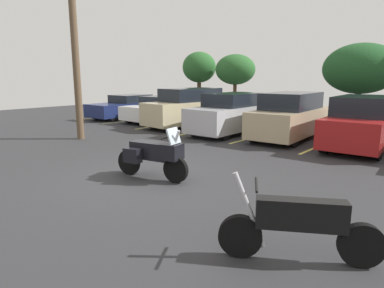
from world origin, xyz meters
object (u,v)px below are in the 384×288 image
object	(u,v)px
car_white	(158,109)
car_red	(362,123)
car_tan	(290,116)
car_navy	(127,107)
car_champagne	(188,108)
motorcycle_touring	(153,154)
utility_pole	(74,33)
motorcycle_second	(299,225)
car_silver	(231,114)

from	to	relation	value
car_white	car_red	world-z (taller)	car_red
car_red	car_tan	bearing A→B (deg)	177.62
car_navy	car_champagne	distance (m)	5.52
motorcycle_touring	car_champagne	size ratio (longest dim) A/B	0.43
car_red	car_navy	bearing A→B (deg)	178.48
car_white	car_champagne	world-z (taller)	car_champagne
motorcycle_touring	car_white	world-z (taller)	car_white
car_tan	utility_pole	world-z (taller)	utility_pole
car_white	car_champagne	bearing A→B (deg)	-8.44
motorcycle_second	utility_pole	distance (m)	11.92
motorcycle_second	car_tan	size ratio (longest dim) A/B	0.42
car_navy	car_silver	size ratio (longest dim) A/B	1.03
car_champagne	car_silver	bearing A→B (deg)	-5.32
car_white	motorcycle_touring	bearing A→B (deg)	-44.36
motorcycle_second	car_tan	xyz separation A→B (m)	(-4.25, 8.99, 0.40)
motorcycle_touring	car_tan	world-z (taller)	car_tan
car_tan	utility_pole	xyz separation A→B (m)	(-6.60, -5.73, 3.31)
motorcycle_second	car_silver	xyz separation A→B (m)	(-6.91, 8.59, 0.35)
motorcycle_second	car_tan	bearing A→B (deg)	115.31
motorcycle_second	car_silver	world-z (taller)	car_silver
car_silver	car_tan	size ratio (longest dim) A/B	0.99
car_silver	car_tan	bearing A→B (deg)	8.55
motorcycle_touring	car_champagne	bearing A→B (deg)	125.72
car_champagne	car_red	bearing A→B (deg)	0.10
car_champagne	car_silver	world-z (taller)	car_champagne
car_navy	car_tan	world-z (taller)	car_tan
motorcycle_touring	utility_pole	distance (m)	7.62
motorcycle_second	car_champagne	distance (m)	13.21
car_white	car_silver	bearing A→B (deg)	-6.83
car_white	utility_pole	size ratio (longest dim) A/B	0.52
car_navy	car_champagne	xyz separation A→B (m)	(5.50, -0.38, 0.29)
car_navy	car_champagne	world-z (taller)	car_champagne
car_white	car_navy	bearing A→B (deg)	-179.71
motorcycle_touring	car_white	xyz separation A→B (m)	(-8.04, 7.86, 0.07)
motorcycle_second	car_white	world-z (taller)	car_white
car_navy	car_champagne	bearing A→B (deg)	-3.98
car_navy	utility_pole	bearing A→B (deg)	-53.52
car_navy	car_silver	distance (m)	8.40
car_silver	car_red	distance (m)	5.46
car_navy	car_tan	size ratio (longest dim) A/B	1.02
motorcycle_touring	car_tan	size ratio (longest dim) A/B	0.44
car_red	car_champagne	bearing A→B (deg)	-179.90
car_silver	car_tan	world-z (taller)	car_tan
motorcycle_touring	car_red	distance (m)	8.05
car_white	utility_pole	xyz separation A→B (m)	(1.60, -6.00, 3.54)
motorcycle_touring	car_silver	bearing A→B (deg)	109.08
motorcycle_second	car_champagne	xyz separation A→B (m)	(-9.78, 8.86, 0.44)
car_white	car_tan	bearing A→B (deg)	-1.85
motorcycle_touring	car_tan	xyz separation A→B (m)	(0.17, 7.59, 0.31)
motorcycle_touring	car_silver	xyz separation A→B (m)	(-2.49, 7.20, 0.26)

